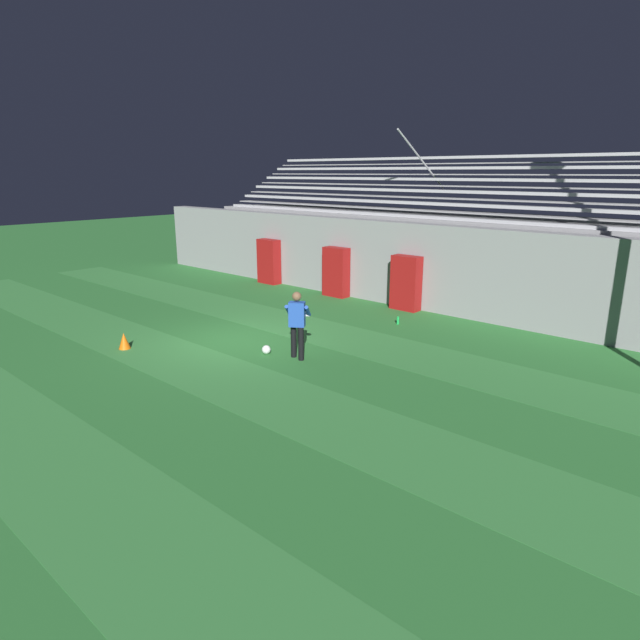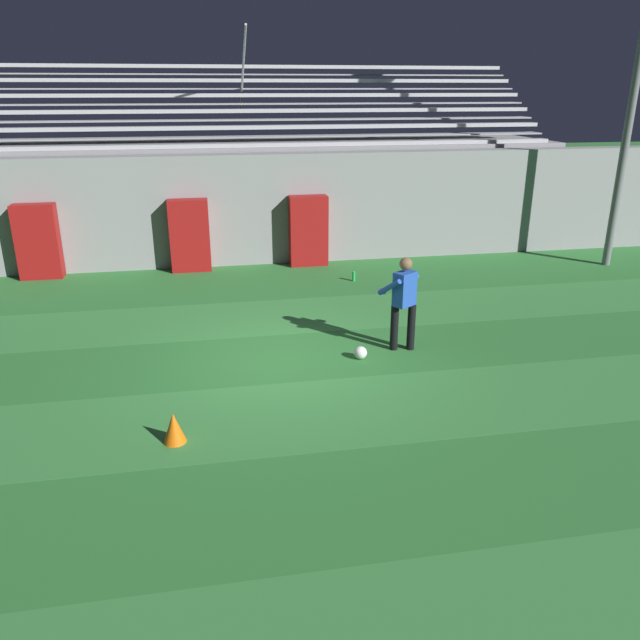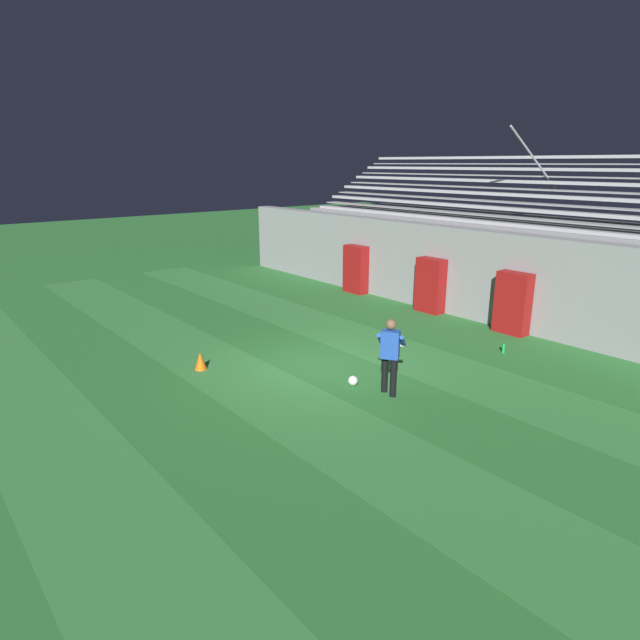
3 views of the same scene
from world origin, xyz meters
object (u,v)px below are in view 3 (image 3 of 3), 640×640
soccer_ball (353,381)px  water_bottle (503,348)px  padding_pillar_far_left (356,269)px  traffic_cone (200,361)px  padding_pillar_gate_right (513,303)px  goalkeeper (390,352)px  padding_pillar_gate_left (430,285)px

soccer_ball → water_bottle: water_bottle is taller
padding_pillar_far_left → traffic_cone: 8.99m
padding_pillar_gate_right → water_bottle: 2.00m
padding_pillar_gate_right → goalkeeper: padding_pillar_gate_right is taller
padding_pillar_gate_left → goalkeeper: padding_pillar_gate_left is taller
goalkeeper → traffic_cone: goalkeeper is taller
padding_pillar_far_left → water_bottle: 7.61m
padding_pillar_far_left → soccer_ball: (6.44, -6.13, -0.79)m
padding_pillar_gate_left → water_bottle: 4.23m
goalkeeper → soccer_ball: 1.21m
soccer_ball → traffic_cone: size_ratio=0.52×
padding_pillar_gate_left → traffic_cone: padding_pillar_gate_left is taller
padding_pillar_gate_left → padding_pillar_gate_right: size_ratio=1.00×
padding_pillar_gate_left → goalkeeper: 6.91m
padding_pillar_far_left → goalkeeper: padding_pillar_far_left is taller
padding_pillar_gate_right → water_bottle: bearing=-63.5°
goalkeeper → water_bottle: size_ratio=6.96×
water_bottle → padding_pillar_far_left: bearing=167.4°
traffic_cone → water_bottle: size_ratio=1.75×
padding_pillar_gate_right → soccer_ball: padding_pillar_gate_right is taller
traffic_cone → water_bottle: (3.98, 6.64, -0.09)m
soccer_ball → water_bottle: (0.95, 4.48, 0.01)m
padding_pillar_gate_left → padding_pillar_far_left: 3.57m
goalkeeper → water_bottle: goalkeeper is taller
padding_pillar_gate_left → padding_pillar_far_left: bearing=180.0°
traffic_cone → water_bottle: 7.74m
goalkeeper → soccer_ball: bearing=-160.4°
water_bottle → padding_pillar_gate_left: bearing=156.6°
padding_pillar_gate_right → soccer_ball: (-0.12, -6.13, -0.79)m
padding_pillar_gate_left → traffic_cone: (-0.16, -8.29, -0.69)m
goalkeeper → soccer_ball: goalkeeper is taller
padding_pillar_far_left → goalkeeper: bearing=-38.8°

